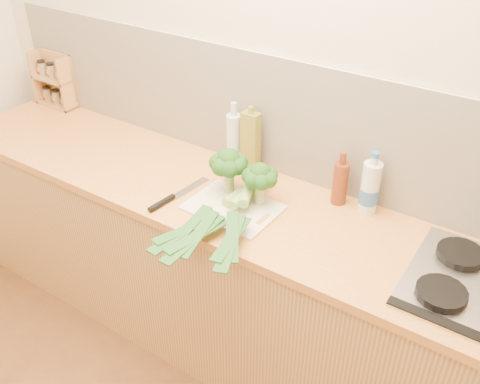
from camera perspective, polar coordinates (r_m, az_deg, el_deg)
name	(u,v)px	position (r m, az deg, el deg)	size (l,w,h in m)	color
room_shell	(278,118)	(2.34, 4.11, 7.91)	(3.50, 3.50, 3.50)	beige
counter	(241,279)	(2.54, 0.14, -9.31)	(3.20, 0.62, 0.90)	tan
chopping_board	(233,207)	(2.21, -0.74, -1.66)	(0.37, 0.27, 0.01)	white
broccoli_left	(229,163)	(2.23, -1.22, 3.07)	(0.16, 0.17, 0.21)	#A0B267
broccoli_right	(260,177)	(2.16, 2.15, 1.64)	(0.15, 0.15, 0.19)	#A0B267
leek_front	(225,203)	(2.19, -1.62, -1.21)	(0.13, 0.67, 0.04)	white
leek_mid	(234,204)	(2.15, -0.66, -1.33)	(0.10, 0.71, 0.04)	white
leek_back	(243,205)	(2.11, 0.29, -1.42)	(0.29, 0.63, 0.04)	white
chefs_knife	(169,199)	(2.27, -7.58, -0.76)	(0.07, 0.34, 0.03)	silver
spice_rack	(56,83)	(3.24, -19.07, 10.95)	(0.25, 0.10, 0.30)	tan
oil_tin	(251,142)	(2.40, 1.13, 5.32)	(0.08, 0.05, 0.32)	olive
glass_bottle	(234,140)	(2.45, -0.64, 5.61)	(0.07, 0.07, 0.31)	silver
amber_bottle	(340,182)	(2.24, 10.63, 1.03)	(0.06, 0.06, 0.24)	#622A12
water_bottle	(370,189)	(2.20, 13.66, 0.28)	(0.08, 0.08, 0.26)	silver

